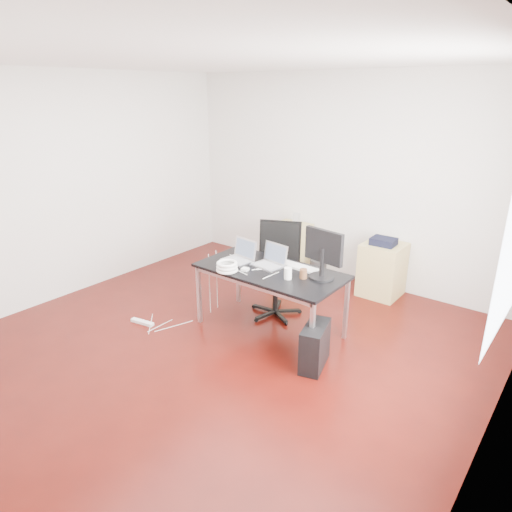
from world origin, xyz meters
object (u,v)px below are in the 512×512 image
Objects in this scene: filing_cabinet_left at (290,247)px; filing_cabinet_right at (382,270)px; office_chair at (277,265)px; pc_tower at (315,346)px; desk at (270,274)px.

filing_cabinet_right is (1.44, 0.00, 0.00)m from filing_cabinet_left.
office_chair is 1.50m from filing_cabinet_right.
pc_tower is (0.97, -0.73, -0.39)m from office_chair.
filing_cabinet_right is 1.99m from pc_tower.
office_chair is 1.54× the size of filing_cabinet_right.
desk is 3.56× the size of pc_tower.
filing_cabinet_left and filing_cabinet_right have the same top height.
filing_cabinet_left is (-0.85, 1.66, -0.33)m from desk.
filing_cabinet_left is (-0.64, 1.24, -0.26)m from office_chair.
filing_cabinet_right is at bearing 0.00° from filing_cabinet_left.
pc_tower is at bearing -22.16° from desk.
pc_tower is (1.61, -1.97, -0.13)m from filing_cabinet_left.
pc_tower is (0.17, -1.97, -0.13)m from filing_cabinet_right.
desk is at bearing -62.95° from filing_cabinet_left.
desk is at bearing -88.33° from office_chair.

